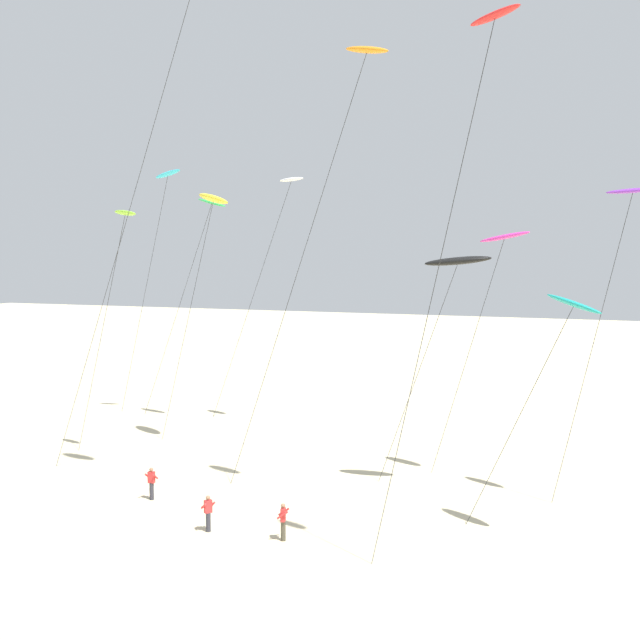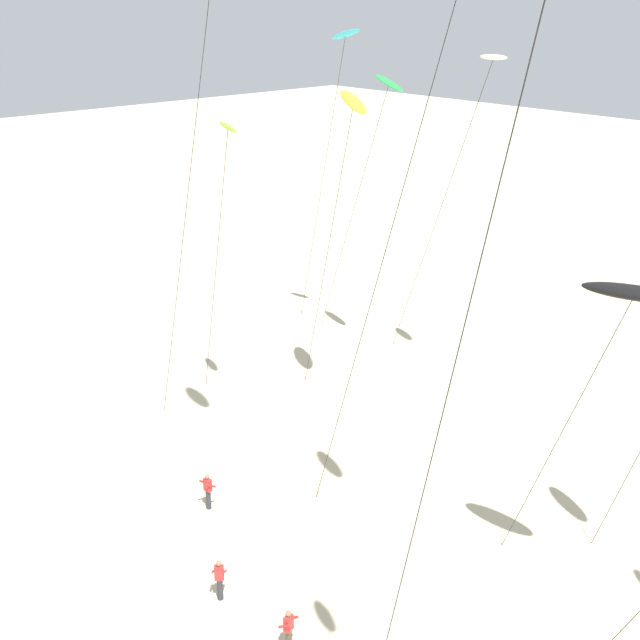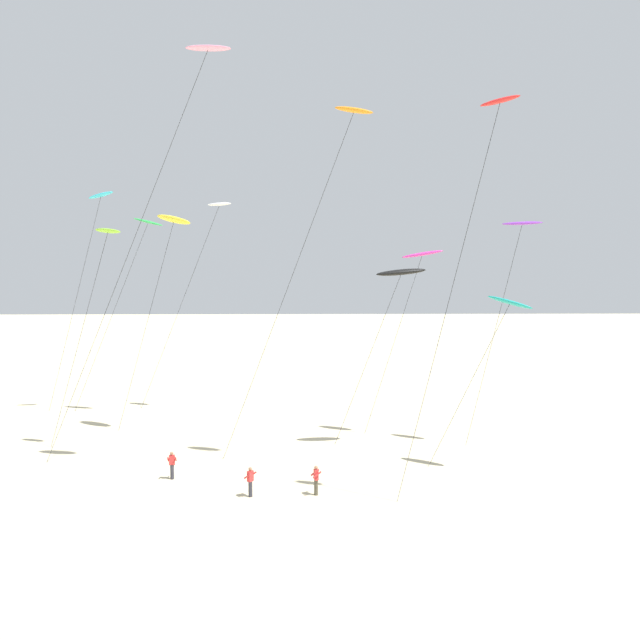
% 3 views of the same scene
% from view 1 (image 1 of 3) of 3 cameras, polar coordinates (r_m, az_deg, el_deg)
% --- Properties ---
extents(ground_plane, '(260.00, 260.00, 0.00)m').
position_cam_1_polar(ground_plane, '(28.09, -4.43, -21.69)').
color(ground_plane, beige).
extents(kite_green, '(8.51, 2.50, 16.54)m').
position_cam_1_polar(kite_green, '(55.71, -8.09, 8.33)').
color(kite_green, green).
rests_on(kite_green, ground).
extents(kite_orange, '(9.59, 2.87, 22.26)m').
position_cam_1_polar(kite_orange, '(37.47, 3.33, 18.87)').
color(kite_orange, orange).
rests_on(kite_orange, ground).
extents(kite_lime, '(5.76, 1.83, 15.21)m').
position_cam_1_polar(kite_lime, '(46.96, -14.28, 7.34)').
color(kite_lime, '#8CD833').
rests_on(kite_lime, ground).
extents(kite_pink, '(12.64, 3.56, 25.22)m').
position_cam_1_polar(kite_pink, '(40.45, -9.71, 22.19)').
color(kite_pink, pink).
rests_on(kite_pink, ground).
extents(kite_yellow, '(6.39, 2.47, 16.59)m').
position_cam_1_polar(kite_yellow, '(48.96, -7.92, 8.81)').
color(kite_yellow, yellow).
rests_on(kite_yellow, ground).
extents(kite_white, '(8.55, 2.63, 17.82)m').
position_cam_1_polar(kite_white, '(54.27, -2.23, 10.05)').
color(kite_white, white).
rests_on(kite_white, ground).
extents(kite_purple, '(4.61, 1.81, 15.64)m').
position_cam_1_polar(kite_purple, '(38.93, 22.06, 8.57)').
color(kite_purple, purple).
rests_on(kite_purple, ground).
extents(kite_red, '(5.72, 1.82, 21.11)m').
position_cam_1_polar(kite_red, '(29.25, 12.55, 20.10)').
color(kite_red, red).
rests_on(kite_red, ground).
extents(kite_black, '(6.14, 1.73, 12.56)m').
position_cam_1_polar(kite_black, '(39.61, 10.13, 4.27)').
color(kite_black, black).
rests_on(kite_black, ground).
extents(kite_magenta, '(5.53, 2.02, 13.83)m').
position_cam_1_polar(kite_magenta, '(42.15, 13.44, 5.88)').
color(kite_magenta, '#D8339E').
rests_on(kite_magenta, ground).
extents(kite_teal, '(5.88, 2.26, 11.01)m').
position_cam_1_polar(kite_teal, '(33.95, 18.19, 1.02)').
color(kite_teal, teal).
rests_on(kite_teal, ground).
extents(kite_cyan, '(6.51, 1.79, 18.80)m').
position_cam_1_polar(kite_cyan, '(58.48, -11.27, 10.11)').
color(kite_cyan, '#33BFE0').
rests_on(kite_cyan, ground).
extents(kite_flyer_nearest, '(0.62, 0.64, 1.67)m').
position_cam_1_polar(kite_flyer_nearest, '(34.90, -2.74, -14.61)').
color(kite_flyer_nearest, '#4C4738').
rests_on(kite_flyer_nearest, ground).
extents(kite_flyer_middle, '(0.72, 0.73, 1.67)m').
position_cam_1_polar(kite_flyer_middle, '(36.26, -8.27, -13.90)').
color(kite_flyer_middle, '#33333D').
rests_on(kite_flyer_middle, ground).
extents(kite_flyer_furthest, '(0.59, 0.56, 1.67)m').
position_cam_1_polar(kite_flyer_furthest, '(41.12, -12.35, -11.66)').
color(kite_flyer_furthest, '#33333D').
rests_on(kite_flyer_furthest, ground).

